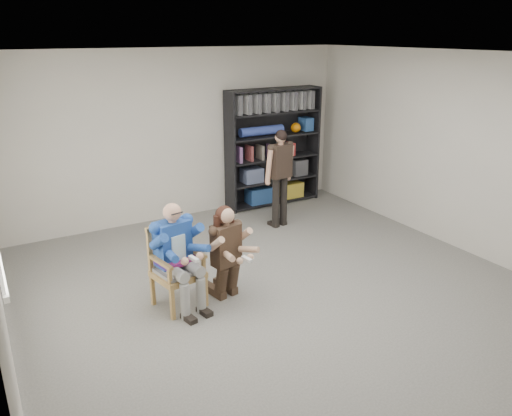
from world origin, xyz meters
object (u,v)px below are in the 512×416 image
armchair (178,268)px  kneeling_woman (228,254)px  bookshelf (273,148)px  seated_man (177,256)px  standing_man (280,179)px

armchair → kneeling_woman: 0.60m
armchair → bookshelf: bearing=31.0°
seated_man → bookshelf: size_ratio=0.60×
armchair → bookshelf: bookshelf is taller
seated_man → armchair: bearing=0.0°
seated_man → standing_man: standing_man is taller
armchair → kneeling_woman: (0.58, -0.12, 0.09)m
seated_man → kneeling_woman: 0.59m
kneeling_woman → armchair: bearing=157.1°
armchair → bookshelf: 3.95m
kneeling_woman → standing_man: standing_man is taller
seated_man → bookshelf: bearing=31.0°
bookshelf → standing_man: bearing=-116.3°
seated_man → bookshelf: (2.90, 2.62, 0.42)m
seated_man → standing_man: bearing=22.2°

